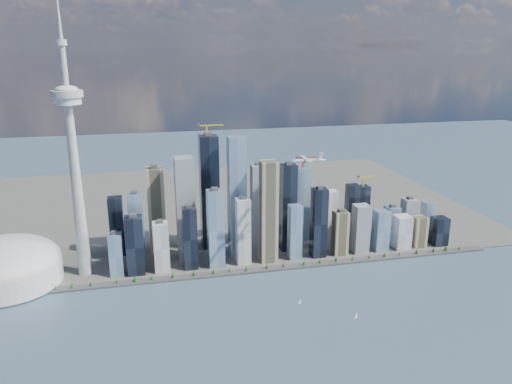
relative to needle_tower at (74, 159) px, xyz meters
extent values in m
plane|color=#344A5C|center=(300.00, -310.00, -235.84)|extent=(4000.00, 4000.00, 0.00)
cube|color=#383838|center=(300.00, -60.00, -233.84)|extent=(1100.00, 22.00, 4.00)
cube|color=#4C4C47|center=(300.00, 390.00, -234.34)|extent=(1400.00, 900.00, 3.00)
cylinder|color=#3F2D1E|center=(-90.00, -60.00, -230.64)|extent=(1.00, 1.00, 2.40)
cone|color=#1D4518|center=(-90.00, -60.00, -227.04)|extent=(7.20, 7.20, 8.00)
cylinder|color=#3F2D1E|center=(-3.33, -60.00, -230.64)|extent=(1.00, 1.00, 2.40)
cone|color=#1D4518|center=(-3.33, -60.00, -227.04)|extent=(7.20, 7.20, 8.00)
cylinder|color=#3F2D1E|center=(83.33, -60.00, -230.64)|extent=(1.00, 1.00, 2.40)
cone|color=#1D4518|center=(83.33, -60.00, -227.04)|extent=(7.20, 7.20, 8.00)
cylinder|color=#3F2D1E|center=(170.00, -60.00, -230.64)|extent=(1.00, 1.00, 2.40)
cone|color=#1D4518|center=(170.00, -60.00, -227.04)|extent=(7.20, 7.20, 8.00)
cylinder|color=#3F2D1E|center=(256.67, -60.00, -230.64)|extent=(1.00, 1.00, 2.40)
cone|color=#1D4518|center=(256.67, -60.00, -227.04)|extent=(7.20, 7.20, 8.00)
cylinder|color=#3F2D1E|center=(343.33, -60.00, -230.64)|extent=(1.00, 1.00, 2.40)
cone|color=#1D4518|center=(343.33, -60.00, -227.04)|extent=(7.20, 7.20, 8.00)
cylinder|color=#3F2D1E|center=(430.00, -60.00, -230.64)|extent=(1.00, 1.00, 2.40)
cone|color=#1D4518|center=(430.00, -60.00, -227.04)|extent=(7.20, 7.20, 8.00)
cylinder|color=#3F2D1E|center=(516.67, -60.00, -230.64)|extent=(1.00, 1.00, 2.40)
cone|color=#1D4518|center=(516.67, -60.00, -227.04)|extent=(7.20, 7.20, 8.00)
cylinder|color=#3F2D1E|center=(603.33, -60.00, -230.64)|extent=(1.00, 1.00, 2.40)
cone|color=#1D4518|center=(603.33, -60.00, -227.04)|extent=(7.20, 7.20, 8.00)
cylinder|color=#3F2D1E|center=(690.00, -60.00, -230.64)|extent=(1.00, 1.00, 2.40)
cone|color=#1D4518|center=(690.00, -60.00, -227.04)|extent=(7.20, 7.20, 8.00)
cylinder|color=#3F2D1E|center=(776.67, -60.00, -230.64)|extent=(1.00, 1.00, 2.40)
cone|color=#1D4518|center=(776.67, -60.00, -227.04)|extent=(7.20, 7.20, 8.00)
cube|color=black|center=(100.00, -20.00, -174.00)|extent=(34.00, 34.00, 117.67)
cube|color=#7A96B9|center=(100.00, 30.00, -157.96)|extent=(30.00, 30.00, 149.76)
cube|color=silver|center=(150.00, -20.00, -182.03)|extent=(30.00, 30.00, 101.63)
cube|color=tan|center=(150.00, 85.00, -139.24)|extent=(36.00, 36.00, 187.21)
cube|color=gray|center=(205.00, 30.00, -123.19)|extent=(38.00, 38.00, 219.30)
cube|color=black|center=(205.00, -20.00, -168.65)|extent=(28.00, 28.00, 128.37)
cube|color=#7A96B9|center=(260.00, -20.00, -152.61)|extent=(32.00, 32.00, 160.46)
cube|color=black|center=(260.00, 85.00, -107.14)|extent=(40.00, 40.00, 251.39)
cube|color=#7A96B9|center=(315.00, 30.00, -104.47)|extent=(36.00, 36.00, 256.74)
cube|color=silver|center=(315.00, -20.00, -163.31)|extent=(28.00, 28.00, 139.07)
cube|color=tan|center=(370.00, -20.00, -125.86)|extent=(34.00, 34.00, 213.95)
cube|color=gray|center=(370.00, 85.00, -141.91)|extent=(30.00, 30.00, 181.86)
cube|color=black|center=(425.00, 30.00, -136.56)|extent=(32.00, 32.00, 192.55)
cube|color=#7A96B9|center=(425.00, -20.00, -174.00)|extent=(26.00, 26.00, 117.67)
cube|color=black|center=(475.00, -20.00, -157.96)|extent=(30.00, 30.00, 149.76)
cube|color=#7A96B9|center=(475.00, 85.00, -147.26)|extent=(34.00, 34.00, 171.16)
cube|color=silver|center=(525.00, 30.00, -168.65)|extent=(28.00, 28.00, 128.37)
cube|color=tan|center=(525.00, -20.00, -184.70)|extent=(30.00, 30.00, 96.28)
cube|color=gray|center=(575.00, -20.00, -179.35)|extent=(32.00, 32.00, 106.97)
cube|color=black|center=(575.00, 30.00, -163.31)|extent=(26.00, 26.00, 139.07)
cube|color=#7A96B9|center=(625.00, -20.00, -187.37)|extent=(30.00, 30.00, 90.93)
cube|color=black|center=(625.00, 85.00, -174.00)|extent=(28.00, 28.00, 117.67)
cube|color=#7A96B9|center=(675.00, 30.00, -192.72)|extent=(30.00, 30.00, 80.23)
cube|color=silver|center=(675.00, -20.00, -195.40)|extent=(34.00, 34.00, 74.88)
cube|color=tan|center=(720.00, -20.00, -198.07)|extent=(28.00, 28.00, 69.53)
cube|color=gray|center=(720.00, 30.00, -184.70)|extent=(30.00, 30.00, 96.28)
cube|color=black|center=(765.00, -20.00, -200.75)|extent=(32.00, 32.00, 64.18)
cube|color=#7A96B9|center=(765.00, 30.00, -190.05)|extent=(26.00, 26.00, 85.58)
cube|color=black|center=(60.00, 85.00, -168.65)|extent=(30.00, 30.00, 128.37)
cube|color=#7A96B9|center=(60.00, -20.00, -190.05)|extent=(26.00, 26.00, 85.58)
cube|color=yellow|center=(260.00, 85.00, 29.55)|extent=(3.00, 3.00, 22.00)
cube|color=yellow|center=(268.25, 85.00, 40.55)|extent=(55.00, 2.20, 2.20)
cube|color=#383838|center=(243.50, 85.00, 42.55)|extent=(6.00, 4.00, 4.00)
cube|color=#A72F17|center=(475.00, 85.00, -50.68)|extent=(3.00, 3.00, 22.00)
cube|color=#A72F17|center=(482.20, 85.00, -39.68)|extent=(48.00, 2.20, 2.20)
cube|color=#383838|center=(460.60, 85.00, -37.68)|extent=(6.00, 4.00, 4.00)
cube|color=yellow|center=(625.00, 85.00, -104.17)|extent=(3.00, 3.00, 22.00)
cube|color=yellow|center=(631.75, 85.00, -93.17)|extent=(45.00, 2.20, 2.20)
cube|color=#383838|center=(611.50, 85.00, -91.17)|extent=(6.00, 4.00, 4.00)
cone|color=gray|center=(0.00, 0.00, -62.84)|extent=(26.00, 26.00, 340.00)
cylinder|color=silver|center=(0.00, 0.00, 107.16)|extent=(48.00, 48.00, 14.00)
cylinder|color=gray|center=(0.00, 0.00, 119.16)|extent=(56.00, 56.00, 12.00)
ellipsoid|color=silver|center=(0.00, 0.00, 127.16)|extent=(40.00, 40.00, 14.00)
cylinder|color=gray|center=(0.00, 0.00, 167.16)|extent=(11.00, 11.00, 80.00)
cylinder|color=silver|center=(0.00, 0.00, 207.16)|extent=(18.00, 18.00, 10.00)
cone|color=silver|center=(0.00, 0.00, 265.16)|extent=(7.00, 7.00, 105.00)
cylinder|color=silver|center=(-140.00, -10.00, -210.84)|extent=(200.00, 200.00, 44.00)
ellipsoid|color=silver|center=(-140.00, -10.00, -188.84)|extent=(200.00, 200.00, 84.00)
cylinder|color=silver|center=(414.24, -121.78, 2.56)|extent=(53.73, 8.59, 6.59)
cone|color=silver|center=(386.47, -120.74, 2.56)|extent=(7.45, 6.85, 6.59)
cone|color=silver|center=(443.04, -122.86, 2.56)|extent=(10.53, 6.97, 6.59)
cube|color=silver|center=(412.19, -121.70, 6.06)|extent=(10.39, 57.91, 1.03)
cylinder|color=silver|center=(411.76, -133.02, 4.41)|extent=(11.45, 4.13, 3.71)
cylinder|color=silver|center=(412.61, -110.39, 4.41)|extent=(11.45, 4.13, 3.71)
cylinder|color=#3F3F3F|center=(405.59, -132.79, 4.41)|extent=(0.62, 8.24, 8.23)
cylinder|color=#3F3F3F|center=(406.44, -110.16, 4.41)|extent=(0.62, 8.24, 8.23)
cube|color=silver|center=(439.96, -122.75, 9.15)|extent=(5.79, 1.04, 11.32)
cube|color=silver|center=(439.96, -122.75, 14.91)|extent=(5.22, 18.68, 0.72)
cube|color=silver|center=(456.58, -271.84, -235.39)|extent=(7.09, 4.09, 0.91)
cylinder|color=#999999|center=(456.58, -271.84, -230.18)|extent=(0.27, 0.27, 10.19)
cube|color=silver|center=(379.32, -204.79, -235.43)|extent=(6.41, 3.27, 0.82)
cylinder|color=#999999|center=(379.32, -204.79, -230.72)|extent=(0.25, 0.25, 9.21)
camera|label=1|loc=(128.66, -957.25, 201.71)|focal=35.00mm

